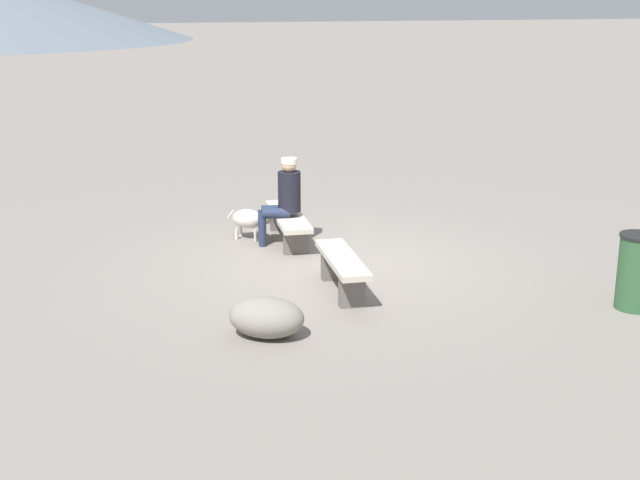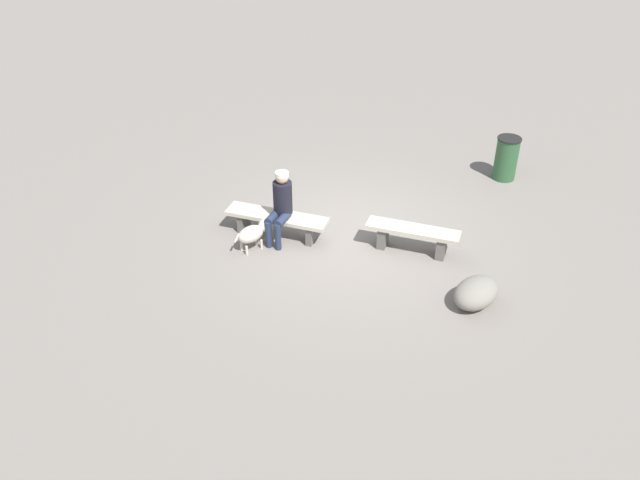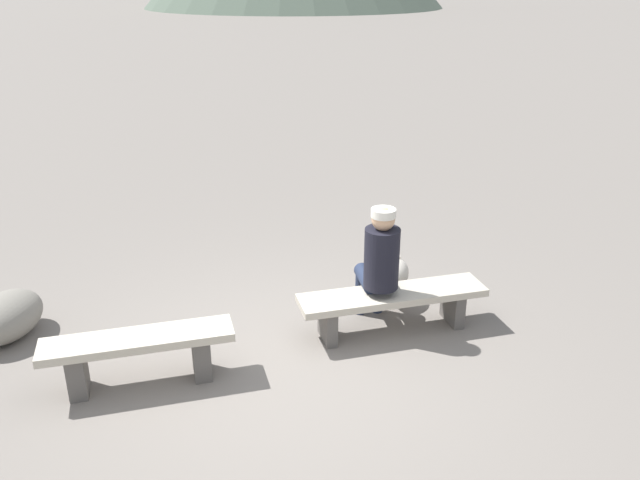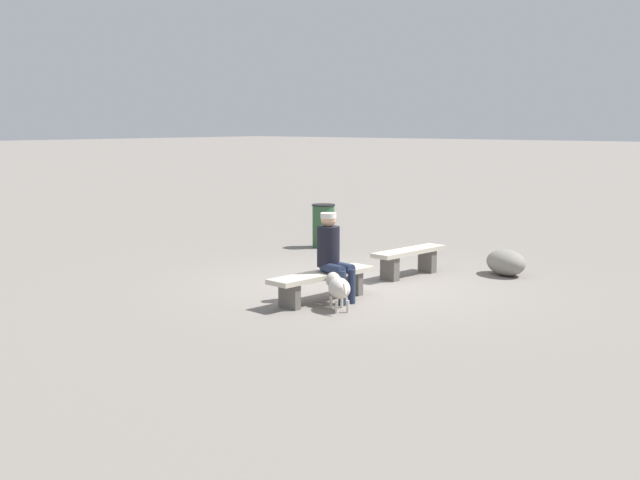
{
  "view_description": "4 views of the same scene",
  "coord_description": "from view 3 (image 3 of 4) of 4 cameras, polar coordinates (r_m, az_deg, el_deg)",
  "views": [
    {
      "loc": [
        -10.83,
        3.29,
        3.59
      ],
      "look_at": [
        -1.04,
        0.45,
        0.66
      ],
      "focal_mm": 48.09,
      "sensor_mm": 36.0,
      "label": 1
    },
    {
      "loc": [
        -1.94,
        9.68,
        6.43
      ],
      "look_at": [
        0.26,
        1.0,
        0.5
      ],
      "focal_mm": 36.52,
      "sensor_mm": 36.0,
      "label": 2
    },
    {
      "loc": [
        -1.32,
        -4.75,
        3.31
      ],
      "look_at": [
        0.68,
        0.82,
        0.84
      ],
      "focal_mm": 36.37,
      "sensor_mm": 36.0,
      "label": 3
    },
    {
      "loc": [
        9.95,
        7.56,
        2.59
      ],
      "look_at": [
        -0.14,
        -0.91,
        0.64
      ],
      "focal_mm": 44.26,
      "sensor_mm": 36.0,
      "label": 4
    }
  ],
  "objects": [
    {
      "name": "ground",
      "position": [
        5.96,
        -3.53,
        -11.52
      ],
      "size": [
        210.0,
        210.0,
        0.06
      ],
      "primitive_type": "cube",
      "color": "gray"
    },
    {
      "name": "bench_left",
      "position": [
        5.79,
        -15.64,
        -9.35
      ],
      "size": [
        1.63,
        0.49,
        0.47
      ],
      "rotation": [
        0.0,
        0.0,
        -0.08
      ],
      "color": "#605B56",
      "rests_on": "ground"
    },
    {
      "name": "bench_right",
      "position": [
        6.4,
        6.39,
        -5.4
      ],
      "size": [
        1.88,
        0.57,
        0.43
      ],
      "rotation": [
        0.0,
        0.0,
        -0.08
      ],
      "color": "#605B56",
      "rests_on": "ground"
    },
    {
      "name": "seated_person",
      "position": [
        6.23,
        5.24,
        -1.77
      ],
      "size": [
        0.4,
        0.64,
        1.31
      ],
      "rotation": [
        0.0,
        0.0,
        -0.16
      ],
      "color": "black",
      "rests_on": "ground"
    },
    {
      "name": "dog",
      "position": [
        6.9,
        6.5,
        -3.16
      ],
      "size": [
        0.55,
        0.65,
        0.49
      ],
      "rotation": [
        0.0,
        0.0,
        4.09
      ],
      "color": "beige",
      "rests_on": "ground"
    },
    {
      "name": "boulder",
      "position": [
        6.99,
        -25.92,
        -6.1
      ],
      "size": [
        0.93,
        1.02,
        0.44
      ],
      "primitive_type": "ellipsoid",
      "rotation": [
        0.0,
        0.0,
        2.6
      ],
      "color": "gray",
      "rests_on": "ground"
    }
  ]
}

